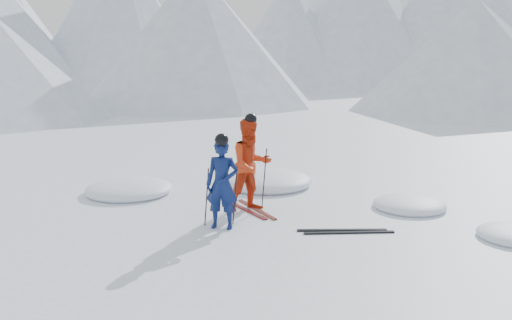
{
  "coord_description": "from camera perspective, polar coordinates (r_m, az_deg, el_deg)",
  "views": [
    {
      "loc": [
        -2.75,
        -10.62,
        3.26
      ],
      "look_at": [
        -1.93,
        0.5,
        1.1
      ],
      "focal_mm": 38.0,
      "sensor_mm": 36.0,
      "label": 1
    }
  ],
  "objects": [
    {
      "name": "mountain_range",
      "position": [
        46.83,
        6.41,
        15.12
      ],
      "size": [
        106.15,
        62.94,
        15.53
      ],
      "color": "#B2BCD1",
      "rests_on": "ground"
    },
    {
      "name": "ski_loose_a",
      "position": [
        10.43,
        9.03,
        -7.3
      ],
      "size": [
        1.7,
        0.18,
        0.03
      ],
      "primitive_type": "cube",
      "rotation": [
        0.0,
        0.0,
        1.52
      ],
      "color": "black",
      "rests_on": "ground"
    },
    {
      "name": "pole_blue_right",
      "position": [
        10.59,
        -2.23,
        -3.73
      ],
      "size": [
        0.12,
        0.07,
        1.15
      ],
      "primitive_type": "cylinder",
      "rotation": [
        -0.04,
        0.08,
        0.0
      ],
      "color": "black",
      "rests_on": "ground"
    },
    {
      "name": "ski_worn_left",
      "position": [
        11.65,
        -1.13,
        -5.22
      ],
      "size": [
        0.83,
        1.56,
        0.03
      ],
      "primitive_type": "cube",
      "rotation": [
        0.0,
        0.0,
        0.46
      ],
      "color": "black",
      "rests_on": "ground"
    },
    {
      "name": "skier_blue",
      "position": [
        10.27,
        -3.58,
        -2.55
      ],
      "size": [
        0.72,
        0.57,
        1.72
      ],
      "primitive_type": "imported",
      "rotation": [
        0.0,
        0.0,
        -0.28
      ],
      "color": "#0C1A4D",
      "rests_on": "ground"
    },
    {
      "name": "ski_loose_b",
      "position": [
        10.31,
        9.77,
        -7.53
      ],
      "size": [
        1.7,
        0.12,
        0.03
      ],
      "primitive_type": "cube",
      "rotation": [
        0.0,
        0.0,
        1.55
      ],
      "color": "black",
      "rests_on": "ground"
    },
    {
      "name": "ski_worn_right",
      "position": [
        11.66,
        0.05,
        -5.19
      ],
      "size": [
        0.73,
        1.61,
        0.03
      ],
      "primitive_type": "cube",
      "rotation": [
        0.0,
        0.0,
        0.39
      ],
      "color": "black",
      "rests_on": "ground"
    },
    {
      "name": "pole_red_left",
      "position": [
        11.72,
        -2.09,
        -1.88
      ],
      "size": [
        0.13,
        0.1,
        1.31
      ],
      "primitive_type": "cylinder",
      "rotation": [
        0.06,
        0.08,
        0.0
      ],
      "color": "black",
      "rests_on": "ground"
    },
    {
      "name": "snow_lumps",
      "position": [
        12.95,
        0.1,
        -3.62
      ],
      "size": [
        9.21,
        6.24,
        0.51
      ],
      "color": "white",
      "rests_on": "ground"
    },
    {
      "name": "ground",
      "position": [
        11.44,
        9.93,
        -5.76
      ],
      "size": [
        160.0,
        160.0,
        0.0
      ],
      "primitive_type": "plane",
      "color": "white",
      "rests_on": "ground"
    },
    {
      "name": "pole_red_right",
      "position": [
        11.66,
        0.88,
        -1.94
      ],
      "size": [
        0.13,
        0.09,
        1.31
      ],
      "primitive_type": "cylinder",
      "rotation": [
        -0.05,
        0.08,
        0.0
      ],
      "color": "black",
      "rests_on": "ground"
    },
    {
      "name": "pole_blue_left",
      "position": [
        10.49,
        -5.22,
        -3.91
      ],
      "size": [
        0.12,
        0.08,
        1.15
      ],
      "primitive_type": "cylinder",
      "rotation": [
        0.05,
        0.08,
        0.0
      ],
      "color": "black",
      "rests_on": "ground"
    },
    {
      "name": "skier_red",
      "position": [
        11.42,
        -0.55,
        -0.53
      ],
      "size": [
        1.18,
        1.07,
        1.97
      ],
      "primitive_type": "imported",
      "rotation": [
        0.0,
        0.0,
        0.42
      ],
      "color": "red",
      "rests_on": "ground"
    }
  ]
}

